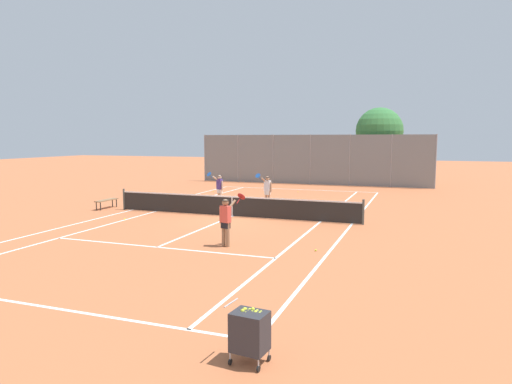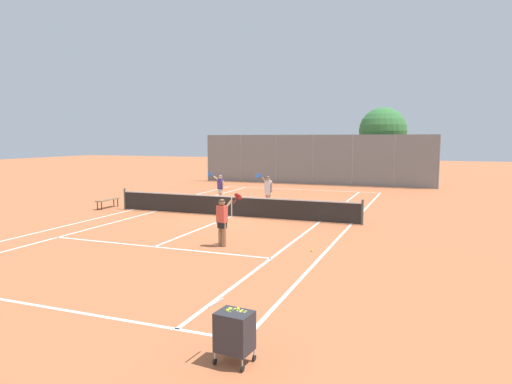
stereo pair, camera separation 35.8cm
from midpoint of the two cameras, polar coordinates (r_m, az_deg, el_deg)
ground_plane at (r=21.20m, az=-3.47°, el=-3.06°), size 120.00×120.00×0.00m
court_line_markings at (r=21.20m, az=-3.47°, el=-3.06°), size 11.10×23.90×0.01m
tennis_net at (r=21.12m, az=-3.48°, el=-1.70°), size 12.00×0.10×1.07m
ball_cart at (r=7.63m, az=-2.19°, el=-17.00°), size 0.68×0.55×0.96m
player_near_side at (r=15.25m, az=-4.46°, el=-3.40°), size 0.82×0.70×1.77m
player_far_left at (r=25.09m, az=-5.00°, el=0.59°), size 0.87×0.66×1.77m
player_far_right at (r=24.18m, az=1.00°, el=0.38°), size 0.80×0.71×1.77m
loose_tennis_ball_0 at (r=30.66m, az=4.93°, el=0.02°), size 0.07×0.07×0.07m
loose_tennis_ball_1 at (r=23.65m, az=-14.20°, el=-2.16°), size 0.07×0.07×0.07m
loose_tennis_ball_2 at (r=26.50m, az=-8.50°, el=-1.08°), size 0.07×0.07×0.07m
loose_tennis_ball_3 at (r=30.97m, az=-5.69°, el=0.08°), size 0.07×0.07×0.07m
loose_tennis_ball_4 at (r=21.20m, az=-16.56°, el=-3.24°), size 0.07×0.07×0.07m
loose_tennis_ball_5 at (r=14.84m, az=6.78°, el=-7.24°), size 0.07×0.07×0.07m
courtside_bench at (r=24.76m, az=-18.58°, el=-1.03°), size 0.36×1.50×0.47m
back_fence at (r=35.79m, az=6.51°, el=4.04°), size 18.31×0.08×3.90m
tree_behind_left at (r=37.44m, az=14.78°, el=7.27°), size 3.68×3.68×6.01m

